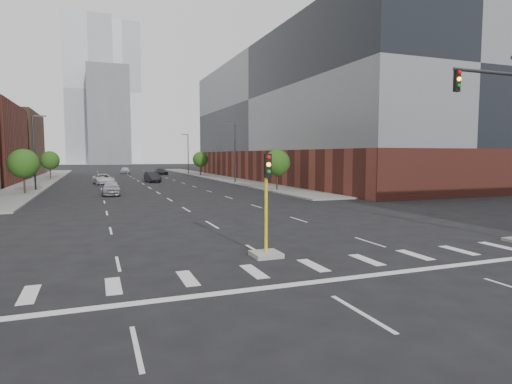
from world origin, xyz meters
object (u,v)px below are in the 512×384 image
car_mid_right (152,177)px  car_distant (125,170)px  car_near_left (111,188)px  car_far_left (103,179)px  car_deep_right (161,171)px  median_traffic_signal (266,234)px

car_mid_right → car_distant: car_mid_right is taller
car_near_left → car_mid_right: bearing=73.6°
car_near_left → car_distant: (4.99, 53.89, -0.01)m
car_far_left → car_mid_right: bearing=9.9°
car_deep_right → car_distant: bearing=126.2°
car_mid_right → car_deep_right: (5.08, 25.56, -0.15)m
car_near_left → car_distant: size_ratio=1.02×
car_near_left → car_distant: bearing=86.7°
median_traffic_signal → car_deep_right: bearing=84.9°
median_traffic_signal → car_deep_right: size_ratio=0.92×
car_near_left → car_mid_right: size_ratio=0.92×
median_traffic_signal → car_distant: 85.84m
car_far_left → car_deep_right: car_far_left is taller
median_traffic_signal → car_far_left: 50.81m
car_near_left → car_deep_right: (12.07, 46.58, -0.11)m
car_mid_right → car_far_left: (-7.46, -2.47, -0.09)m
car_far_left → median_traffic_signal: bearing=-92.1°
median_traffic_signal → car_far_left: (-5.60, 50.50, -0.21)m
car_near_left → car_distant: 54.12m
median_traffic_signal → car_deep_right: (6.94, 78.53, -0.28)m
car_mid_right → car_far_left: 7.86m
median_traffic_signal → car_mid_right: bearing=88.0°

